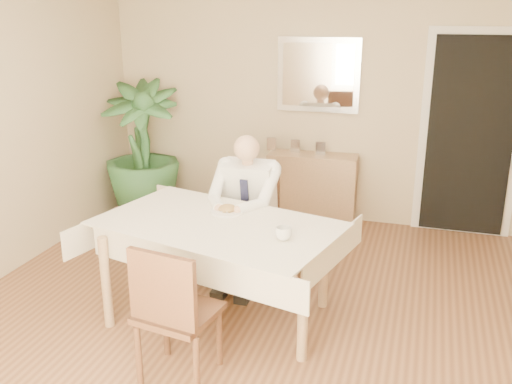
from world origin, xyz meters
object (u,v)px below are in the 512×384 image
(chair_far, at_px, (254,218))
(seated_man, at_px, (243,204))
(chair_near, at_px, (172,309))
(potted_palm, at_px, (142,149))
(sideboard, at_px, (312,188))
(dining_table, at_px, (218,234))
(coffee_mug, at_px, (283,233))

(chair_far, distance_m, seated_man, 0.36)
(chair_near, distance_m, potted_palm, 3.17)
(chair_near, distance_m, sideboard, 3.01)
(dining_table, height_order, chair_near, chair_near)
(chair_far, xyz_separation_m, chair_near, (0.03, -1.72, 0.05))
(dining_table, xyz_separation_m, potted_palm, (-1.59, 1.87, 0.07))
(seated_man, distance_m, coffee_mug, 0.92)
(seated_man, xyz_separation_m, coffee_mug, (0.53, -0.75, 0.11))
(seated_man, bearing_deg, sideboard, 80.74)
(chair_near, height_order, seated_man, seated_man)
(chair_far, distance_m, coffee_mug, 1.20)
(coffee_mug, height_order, potted_palm, potted_palm)
(coffee_mug, relative_size, sideboard, 0.12)
(dining_table, height_order, potted_palm, potted_palm)
(dining_table, distance_m, sideboard, 2.19)
(seated_man, relative_size, sideboard, 1.34)
(dining_table, bearing_deg, chair_near, -74.23)
(dining_table, relative_size, potted_palm, 1.32)
(chair_near, xyz_separation_m, potted_palm, (-1.62, 2.71, 0.21))
(coffee_mug, bearing_deg, potted_palm, 136.33)
(sideboard, height_order, potted_palm, potted_palm)
(dining_table, relative_size, chair_far, 2.30)
(seated_man, relative_size, potted_palm, 0.84)
(seated_man, bearing_deg, dining_table, -90.00)
(dining_table, height_order, seated_man, seated_man)
(sideboard, distance_m, potted_palm, 1.90)
(coffee_mug, distance_m, sideboard, 2.37)
(dining_table, bearing_deg, coffee_mug, -2.71)
(chair_far, relative_size, sideboard, 0.91)
(chair_near, xyz_separation_m, seated_man, (-0.03, 1.44, 0.17))
(potted_palm, bearing_deg, coffee_mug, -43.67)
(sideboard, bearing_deg, dining_table, -99.35)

